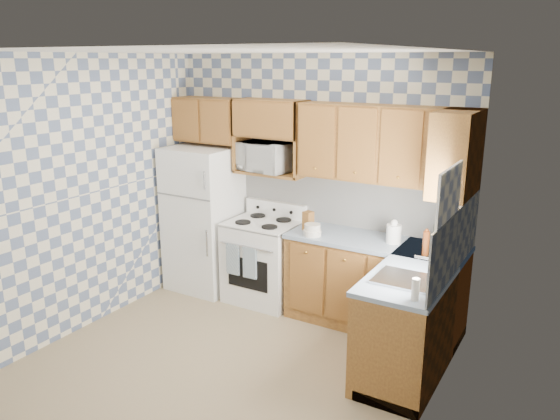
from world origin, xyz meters
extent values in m
plane|color=#8C7758|center=(0.00, 0.00, 0.00)|extent=(3.40, 3.40, 0.00)
cube|color=slate|center=(0.00, 1.60, 1.35)|extent=(3.40, 0.02, 2.70)
cube|color=slate|center=(1.70, 0.00, 1.35)|extent=(0.02, 3.20, 2.70)
cube|color=silver|center=(0.40, 1.59, 1.20)|extent=(2.60, 0.02, 0.56)
cube|color=silver|center=(1.69, 0.80, 1.20)|extent=(0.02, 1.60, 0.56)
cube|color=white|center=(-1.27, 1.25, 0.84)|extent=(0.75, 0.70, 1.68)
cube|color=white|center=(-0.47, 1.28, 0.45)|extent=(0.76, 0.65, 0.90)
cube|color=silver|center=(-0.47, 1.28, 0.91)|extent=(0.76, 0.65, 0.02)
cube|color=white|center=(-0.47, 1.55, 1.00)|extent=(0.76, 0.08, 0.17)
cube|color=navy|center=(-0.65, 0.93, 0.56)|extent=(0.16, 0.02, 0.34)
cube|color=navy|center=(-0.43, 0.93, 0.56)|extent=(0.16, 0.02, 0.34)
cube|color=brown|center=(0.82, 1.30, 0.44)|extent=(1.75, 0.60, 0.88)
cube|color=brown|center=(1.40, 0.80, 0.44)|extent=(0.60, 1.60, 0.88)
cube|color=slate|center=(0.82, 1.30, 0.90)|extent=(1.77, 0.63, 0.04)
cube|color=slate|center=(1.40, 0.80, 0.90)|extent=(0.63, 1.60, 0.04)
cube|color=brown|center=(0.82, 1.44, 1.85)|extent=(1.75, 0.33, 0.74)
cube|color=brown|center=(-1.29, 1.44, 1.97)|extent=(0.82, 0.33, 0.50)
cube|color=brown|center=(1.53, 1.25, 1.85)|extent=(0.33, 0.70, 0.74)
cube|color=brown|center=(-0.47, 1.44, 1.44)|extent=(0.80, 0.33, 0.03)
imported|color=white|center=(-0.53, 1.44, 1.61)|extent=(0.61, 0.45, 0.32)
cube|color=#B7B7BC|center=(1.40, 0.45, 0.93)|extent=(0.48, 0.40, 0.03)
cube|color=silver|center=(1.69, 0.45, 1.45)|extent=(0.02, 0.66, 0.86)
cylinder|color=black|center=(1.43, 1.20, 1.06)|extent=(0.06, 0.06, 0.28)
cylinder|color=black|center=(1.53, 1.14, 1.05)|extent=(0.06, 0.06, 0.26)
cylinder|color=#5F290F|center=(1.58, 1.24, 1.04)|extent=(0.06, 0.06, 0.24)
cylinder|color=#5F290F|center=(1.36, 1.12, 1.03)|extent=(0.06, 0.06, 0.23)
cube|color=brown|center=(0.10, 1.25, 1.02)|extent=(0.11, 0.11, 0.20)
cylinder|color=white|center=(1.00, 1.31, 1.01)|extent=(0.14, 0.14, 0.18)
cylinder|color=beige|center=(1.57, 0.13, 1.01)|extent=(0.06, 0.06, 0.17)
camera|label=1|loc=(2.59, -3.57, 2.64)|focal=35.00mm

